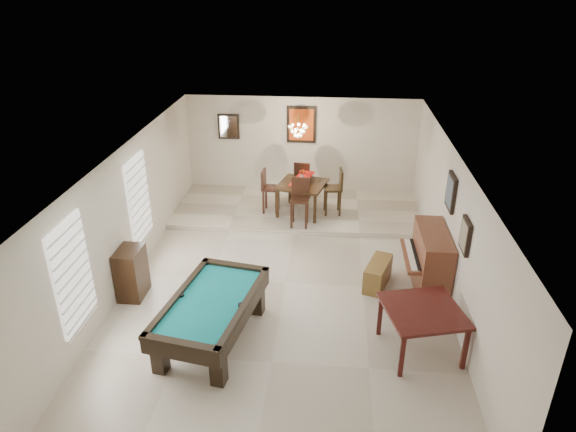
% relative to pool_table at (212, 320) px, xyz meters
% --- Properties ---
extents(ground_plane, '(6.00, 9.00, 0.02)m').
position_rel_pool_table_xyz_m(ground_plane, '(1.02, 1.78, -0.39)').
color(ground_plane, beige).
extents(wall_back, '(6.00, 0.04, 2.60)m').
position_rel_pool_table_xyz_m(wall_back, '(1.02, 6.28, 0.92)').
color(wall_back, silver).
rests_on(wall_back, ground_plane).
extents(wall_front, '(6.00, 0.04, 2.60)m').
position_rel_pool_table_xyz_m(wall_front, '(1.02, -2.72, 0.92)').
color(wall_front, silver).
rests_on(wall_front, ground_plane).
extents(wall_left, '(0.04, 9.00, 2.60)m').
position_rel_pool_table_xyz_m(wall_left, '(-1.98, 1.78, 0.92)').
color(wall_left, silver).
rests_on(wall_left, ground_plane).
extents(wall_right, '(0.04, 9.00, 2.60)m').
position_rel_pool_table_xyz_m(wall_right, '(4.02, 1.78, 0.92)').
color(wall_right, silver).
rests_on(wall_right, ground_plane).
extents(ceiling, '(6.00, 9.00, 0.04)m').
position_rel_pool_table_xyz_m(ceiling, '(1.02, 1.78, 2.22)').
color(ceiling, white).
rests_on(ceiling, wall_back).
extents(dining_step, '(6.00, 2.50, 0.12)m').
position_rel_pool_table_xyz_m(dining_step, '(1.02, 5.03, -0.32)').
color(dining_step, beige).
rests_on(dining_step, ground_plane).
extents(window_left_front, '(0.06, 1.00, 1.70)m').
position_rel_pool_table_xyz_m(window_left_front, '(-1.95, -0.42, 1.02)').
color(window_left_front, white).
rests_on(window_left_front, wall_left).
extents(window_left_rear, '(0.06, 1.00, 1.70)m').
position_rel_pool_table_xyz_m(window_left_rear, '(-1.95, 2.38, 1.02)').
color(window_left_rear, white).
rests_on(window_left_rear, wall_left).
extents(pool_table, '(1.61, 2.45, 0.75)m').
position_rel_pool_table_xyz_m(pool_table, '(0.00, 0.00, 0.00)').
color(pool_table, black).
rests_on(pool_table, ground_plane).
extents(square_table, '(1.40, 1.40, 0.79)m').
position_rel_pool_table_xyz_m(square_table, '(3.32, 0.03, 0.02)').
color(square_table, '#35100D').
rests_on(square_table, ground_plane).
extents(upright_piano, '(0.81, 1.45, 1.21)m').
position_rel_pool_table_xyz_m(upright_piano, '(3.59, 1.80, 0.23)').
color(upright_piano, brown).
rests_on(upright_piano, ground_plane).
extents(piano_bench, '(0.62, 0.95, 0.49)m').
position_rel_pool_table_xyz_m(piano_bench, '(2.79, 1.87, -0.13)').
color(piano_bench, brown).
rests_on(piano_bench, ground_plane).
extents(apothecary_chest, '(0.43, 0.64, 0.96)m').
position_rel_pool_table_xyz_m(apothecary_chest, '(-1.75, 1.12, 0.10)').
color(apothecary_chest, black).
rests_on(apothecary_chest, ground_plane).
extents(dining_table, '(1.29, 1.29, 0.88)m').
position_rel_pool_table_xyz_m(dining_table, '(1.14, 4.76, 0.18)').
color(dining_table, black).
rests_on(dining_table, dining_step).
extents(flower_vase, '(0.13, 0.13, 0.22)m').
position_rel_pool_table_xyz_m(flower_vase, '(1.14, 4.76, 0.73)').
color(flower_vase, '#A1270D').
rests_on(flower_vase, dining_table).
extents(dining_chair_south, '(0.43, 0.43, 1.12)m').
position_rel_pool_table_xyz_m(dining_chair_south, '(1.13, 4.04, 0.30)').
color(dining_chair_south, black).
rests_on(dining_chair_south, dining_step).
extents(dining_chair_north, '(0.43, 0.43, 1.07)m').
position_rel_pool_table_xyz_m(dining_chair_north, '(1.11, 5.49, 0.28)').
color(dining_chair_north, black).
rests_on(dining_chair_north, dining_step).
extents(dining_chair_west, '(0.42, 0.42, 1.06)m').
position_rel_pool_table_xyz_m(dining_chair_west, '(0.39, 4.74, 0.27)').
color(dining_chair_west, black).
rests_on(dining_chair_west, dining_step).
extents(dining_chair_east, '(0.46, 0.46, 1.12)m').
position_rel_pool_table_xyz_m(dining_chair_east, '(1.88, 4.78, 0.30)').
color(dining_chair_east, black).
rests_on(dining_chair_east, dining_step).
extents(chandelier, '(0.44, 0.44, 0.60)m').
position_rel_pool_table_xyz_m(chandelier, '(1.02, 4.98, 1.82)').
color(chandelier, '#FFE5B2').
rests_on(chandelier, ceiling).
extents(back_painting, '(0.75, 0.06, 0.95)m').
position_rel_pool_table_xyz_m(back_painting, '(1.02, 6.24, 1.52)').
color(back_painting, '#D84C14').
rests_on(back_painting, wall_back).
extents(back_mirror, '(0.55, 0.06, 0.65)m').
position_rel_pool_table_xyz_m(back_mirror, '(-0.88, 6.24, 1.42)').
color(back_mirror, white).
rests_on(back_mirror, wall_back).
extents(right_picture_upper, '(0.06, 0.55, 0.65)m').
position_rel_pool_table_xyz_m(right_picture_upper, '(3.98, 2.08, 1.52)').
color(right_picture_upper, slate).
rests_on(right_picture_upper, wall_right).
extents(right_picture_lower, '(0.06, 0.45, 0.55)m').
position_rel_pool_table_xyz_m(right_picture_lower, '(3.98, 0.78, 1.32)').
color(right_picture_lower, gray).
rests_on(right_picture_lower, wall_right).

